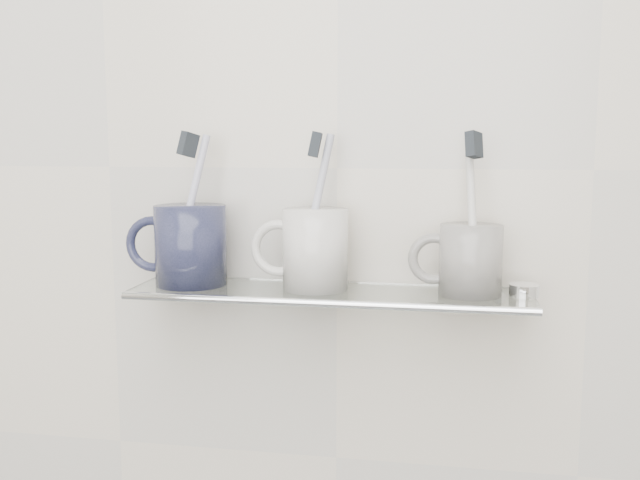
% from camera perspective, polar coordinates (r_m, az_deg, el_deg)
% --- Properties ---
extents(wall_back, '(2.50, 0.00, 2.50)m').
position_cam_1_polar(wall_back, '(0.94, 1.38, 5.76)').
color(wall_back, '#BCB7AC').
rests_on(wall_back, ground).
extents(shelf_glass, '(0.50, 0.12, 0.01)m').
position_cam_1_polar(shelf_glass, '(0.90, 0.75, -4.29)').
color(shelf_glass, silver).
rests_on(shelf_glass, wall_back).
extents(shelf_rail, '(0.50, 0.01, 0.01)m').
position_cam_1_polar(shelf_rail, '(0.84, 0.13, -5.08)').
color(shelf_rail, silver).
rests_on(shelf_rail, shelf_glass).
extents(bracket_left, '(0.02, 0.03, 0.02)m').
position_cam_1_polar(bracket_left, '(1.00, -10.84, -3.82)').
color(bracket_left, silver).
rests_on(bracket_left, wall_back).
extents(bracket_right, '(0.02, 0.03, 0.02)m').
position_cam_1_polar(bracket_right, '(0.93, 14.08, -4.69)').
color(bracket_right, silver).
rests_on(bracket_right, wall_back).
extents(mug_left, '(0.11, 0.11, 0.10)m').
position_cam_1_polar(mug_left, '(0.94, -10.30, -0.41)').
color(mug_left, black).
rests_on(mug_left, shelf_glass).
extents(mug_left_handle, '(0.07, 0.01, 0.07)m').
position_cam_1_polar(mug_left_handle, '(0.96, -13.24, -0.32)').
color(mug_left_handle, black).
rests_on(mug_left_handle, mug_left).
extents(toothbrush_left, '(0.05, 0.04, 0.19)m').
position_cam_1_polar(toothbrush_left, '(0.93, -10.37, 2.60)').
color(toothbrush_left, '#B7B4D9').
rests_on(toothbrush_left, mug_left).
extents(bristles_left, '(0.03, 0.03, 0.04)m').
position_cam_1_polar(bristles_left, '(0.93, -10.50, 7.52)').
color(bristles_left, black).
rests_on(bristles_left, toothbrush_left).
extents(mug_center, '(0.11, 0.11, 0.10)m').
position_cam_1_polar(mug_center, '(0.89, -0.38, -0.74)').
color(mug_center, silver).
rests_on(mug_center, shelf_glass).
extents(mug_center_handle, '(0.07, 0.01, 0.07)m').
position_cam_1_polar(mug_center_handle, '(0.90, -3.32, -0.66)').
color(mug_center_handle, silver).
rests_on(mug_center_handle, mug_center).
extents(toothbrush_center, '(0.05, 0.03, 0.19)m').
position_cam_1_polar(toothbrush_center, '(0.89, -0.38, 2.47)').
color(toothbrush_center, '#A1A2BB').
rests_on(toothbrush_center, mug_center).
extents(bristles_center, '(0.02, 0.03, 0.03)m').
position_cam_1_polar(bristles_center, '(0.88, -0.39, 7.64)').
color(bristles_center, black).
rests_on(bristles_center, toothbrush_center).
extents(mug_right, '(0.08, 0.08, 0.09)m').
position_cam_1_polar(mug_right, '(0.88, 11.96, -1.57)').
color(mug_right, silver).
rests_on(mug_right, shelf_glass).
extents(mug_right_handle, '(0.06, 0.01, 0.06)m').
position_cam_1_polar(mug_right_handle, '(0.88, 9.09, -1.50)').
color(mug_right_handle, silver).
rests_on(mug_right_handle, mug_right).
extents(toothbrush_right, '(0.03, 0.06, 0.19)m').
position_cam_1_polar(toothbrush_right, '(0.87, 12.06, 2.20)').
color(toothbrush_right, silver).
rests_on(toothbrush_right, mug_right).
extents(bristles_right, '(0.02, 0.03, 0.03)m').
position_cam_1_polar(bristles_right, '(0.87, 12.22, 7.46)').
color(bristles_right, black).
rests_on(bristles_right, toothbrush_right).
extents(chrome_cap, '(0.04, 0.04, 0.01)m').
position_cam_1_polar(chrome_cap, '(0.89, 16.01, -3.90)').
color(chrome_cap, silver).
rests_on(chrome_cap, shelf_glass).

